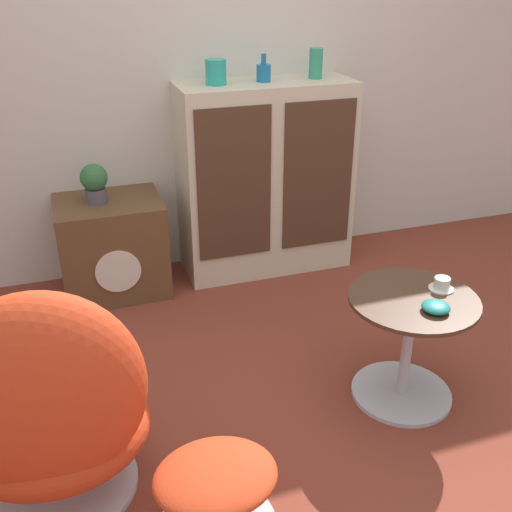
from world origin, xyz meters
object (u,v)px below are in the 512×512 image
Objects in this scene: teacup at (442,285)px; vase_leftmost at (216,72)px; bowl at (436,307)px; potted_plant at (94,182)px; vase_inner_right at (316,63)px; vase_inner_left at (264,72)px; ottoman at (216,488)px; coffee_table at (408,342)px; egg_chair at (48,415)px; sideboard at (265,179)px; tv_console at (113,246)px.

vase_leftmost is at bearing 112.90° from teacup.
teacup is at bearing 49.29° from bowl.
potted_plant is at bearing -177.35° from vase_leftmost.
vase_inner_right reaches higher than teacup.
bowl is at bearing -130.71° from teacup.
vase_inner_left reaches higher than teacup.
ottoman is at bearing -162.81° from bowl.
ottoman is 3.65× the size of bowl.
coffee_table is at bearing -170.75° from teacup.
teacup is at bearing 5.49° from egg_chair.
sideboard is 0.97m from potted_plant.
vase_leftmost is (-0.43, 1.37, 0.89)m from coffee_table.
vase_inner_right reaches higher than sideboard.
bowl is at bearing -94.53° from vase_inner_right.
teacup is (1.20, -1.32, 0.24)m from tv_console.
tv_console is 1.51m from vase_inner_right.
coffee_table reaches higher than ottoman.
vase_inner_right is (0.29, 0.00, 0.63)m from sideboard.
vase_inner_right reaches higher than ottoman.
sideboard is 1.49m from bowl.
vase_inner_left is 0.31m from vase_inner_right.
tv_console is 1.76m from ottoman.
ottoman is (0.48, -0.29, -0.19)m from egg_chair.
vase_inner_right is at bearing 0.00° from vase_leftmost.
vase_inner_right is (0.57, 0.00, 0.02)m from vase_leftmost.
ottoman is 1.03m from coffee_table.
tv_console is at bearing 128.31° from coffee_table.
tv_console is at bearing 132.36° from teacup.
vase_leftmost is at bearing 56.68° from egg_chair.
egg_chair is at bearing -174.90° from coffee_table.
vase_inner_left is at bearing 102.75° from teacup.
coffee_table is 4.77× the size of bowl.
vase_leftmost is at bearing 74.06° from ottoman.
coffee_table is (1.41, 0.13, -0.11)m from egg_chair.
coffee_table is (0.94, 0.41, 0.09)m from ottoman.
sideboard is 6.82× the size of vase_inner_right.
egg_chair is 1.96m from vase_leftmost.
sideboard reaches higher than coffee_table.
ottoman is (0.12, -1.75, -0.08)m from tv_console.
vase_inner_left is at bearing 163.64° from sideboard.
ottoman is 2.75× the size of vase_inner_left.
sideboard is at bearing 96.26° from coffee_table.
vase_inner_right is at bearing 0.76° from sideboard.
vase_leftmost is 1.25× the size of teacup.
teacup is (0.31, -1.35, -0.65)m from vase_inner_left.
vase_inner_right reaches higher than coffee_table.
teacup reaches higher than coffee_table.
tv_console is 1.41× the size of ottoman.
vase_leftmost is (0.51, 1.78, 0.98)m from ottoman.
sideboard is at bearing 1.66° from potted_plant.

